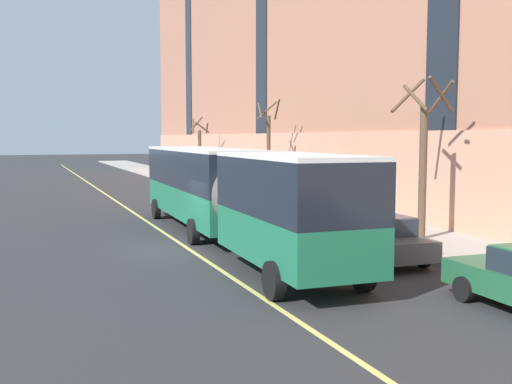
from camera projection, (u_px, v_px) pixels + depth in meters
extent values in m
plane|color=#303033|center=(184.00, 249.00, 22.07)|extent=(260.00, 260.00, 0.00)
cube|color=#ADA89E|center=(356.00, 223.00, 28.17)|extent=(4.68, 160.00, 0.15)
cube|color=tan|center=(438.00, 181.00, 26.02)|extent=(0.14, 110.00, 4.40)
cube|color=#234C2D|center=(329.00, 166.00, 32.00)|extent=(3.20, 3.40, 0.24)
cube|color=#1E232B|center=(261.00, 16.00, 44.16)|extent=(0.10, 2.00, 17.97)
cube|color=#1E232B|center=(188.00, 53.00, 63.27)|extent=(0.10, 2.00, 17.97)
cube|color=#1E704C|center=(202.00, 201.00, 26.67)|extent=(2.90, 12.02, 1.30)
cube|color=black|center=(201.00, 169.00, 26.54)|extent=(2.91, 12.02, 1.59)
cube|color=white|center=(201.00, 149.00, 26.47)|extent=(2.92, 12.02, 0.12)
cube|color=#19232D|center=(173.00, 166.00, 32.18)|extent=(2.36, 0.15, 1.19)
cube|color=orange|center=(173.00, 152.00, 32.12)|extent=(1.79, 0.11, 0.28)
cube|color=black|center=(173.00, 200.00, 32.37)|extent=(2.51, 0.19, 0.24)
cube|color=white|center=(157.00, 196.00, 32.04)|extent=(0.28, 0.07, 0.18)
cube|color=white|center=(190.00, 195.00, 32.65)|extent=(0.28, 0.07, 0.18)
cylinder|color=#595651|center=(249.00, 197.00, 20.54)|extent=(2.46, 1.07, 2.43)
cube|color=#1E704C|center=(293.00, 237.00, 17.10)|extent=(2.74, 6.55, 1.30)
cube|color=black|center=(293.00, 186.00, 16.97)|extent=(2.76, 6.55, 1.59)
cube|color=white|center=(293.00, 156.00, 16.89)|extent=(2.77, 6.55, 0.12)
cylinder|color=black|center=(156.00, 209.00, 30.23)|extent=(0.33, 1.01, 1.00)
cylinder|color=black|center=(205.00, 207.00, 31.10)|extent=(0.33, 1.01, 1.00)
cylinder|color=black|center=(193.00, 231.00, 22.95)|extent=(0.33, 1.01, 1.00)
cylinder|color=black|center=(256.00, 228.00, 23.82)|extent=(0.33, 1.01, 1.00)
cylinder|color=black|center=(274.00, 281.00, 15.07)|extent=(0.33, 1.01, 1.00)
cylinder|color=black|center=(363.00, 273.00, 15.94)|extent=(0.33, 1.01, 1.00)
cube|color=#BCAD89|center=(176.00, 182.00, 46.35)|extent=(1.88, 4.72, 0.64)
cube|color=#232D38|center=(176.00, 175.00, 46.08)|extent=(1.60, 2.14, 0.56)
cube|color=#BCAD89|center=(176.00, 171.00, 46.05)|extent=(1.57, 2.05, 0.04)
cylinder|color=black|center=(161.00, 185.00, 47.44)|extent=(0.24, 0.65, 0.64)
cylinder|color=black|center=(182.00, 185.00, 48.03)|extent=(0.24, 0.65, 0.64)
cylinder|color=black|center=(168.00, 188.00, 44.73)|extent=(0.24, 0.65, 0.64)
cylinder|color=black|center=(191.00, 187.00, 45.32)|extent=(0.24, 0.65, 0.64)
cube|color=navy|center=(282.00, 213.00, 27.56)|extent=(1.85, 4.22, 0.64)
cube|color=#232D38|center=(284.00, 200.00, 27.31)|extent=(1.63, 1.90, 0.56)
cube|color=navy|center=(284.00, 194.00, 27.28)|extent=(1.59, 1.82, 0.04)
cylinder|color=black|center=(254.00, 217.00, 28.47)|extent=(0.22, 0.64, 0.64)
cylinder|color=black|center=(288.00, 215.00, 29.13)|extent=(0.22, 0.64, 0.64)
cylinder|color=black|center=(276.00, 224.00, 26.05)|extent=(0.22, 0.64, 0.64)
cylinder|color=black|center=(313.00, 222.00, 26.71)|extent=(0.22, 0.64, 0.64)
cube|color=#4C4C51|center=(376.00, 241.00, 19.96)|extent=(1.84, 4.82, 0.64)
cube|color=#232D38|center=(380.00, 225.00, 19.68)|extent=(1.56, 2.19, 0.56)
cube|color=#4C4C51|center=(380.00, 215.00, 19.65)|extent=(1.52, 2.09, 0.04)
cylinder|color=black|center=(333.00, 245.00, 21.09)|extent=(0.24, 0.65, 0.64)
cylinder|color=black|center=(374.00, 242.00, 21.66)|extent=(0.24, 0.65, 0.64)
cylinder|color=black|center=(377.00, 261.00, 18.32)|extent=(0.24, 0.65, 0.64)
cylinder|color=black|center=(423.00, 257.00, 18.89)|extent=(0.24, 0.65, 0.64)
cylinder|color=black|center=(464.00, 289.00, 14.93)|extent=(0.24, 0.65, 0.64)
cylinder|color=brown|center=(423.00, 173.00, 23.16)|extent=(0.30, 0.30, 5.15)
cylinder|color=brown|center=(441.00, 97.00, 23.10)|extent=(0.25, 1.54, 1.21)
cylinder|color=brown|center=(408.00, 95.00, 23.60)|extent=(1.79, 0.47, 1.42)
cylinder|color=brown|center=(415.00, 98.00, 22.57)|extent=(0.43, 1.19, 1.08)
cylinder|color=brown|center=(441.00, 94.00, 22.32)|extent=(1.51, 0.58, 1.30)
cylinder|color=brown|center=(269.00, 158.00, 37.51)|extent=(0.25, 0.25, 5.31)
cylinder|color=brown|center=(277.00, 109.00, 37.36)|extent=(0.29, 1.18, 1.26)
cylinder|color=brown|center=(267.00, 110.00, 37.86)|extent=(1.33, 0.40, 1.19)
cylinder|color=brown|center=(260.00, 111.00, 37.14)|extent=(0.33, 1.19, 1.07)
cylinder|color=brown|center=(200.00, 157.00, 51.91)|extent=(0.30, 0.30, 4.57)
cylinder|color=brown|center=(207.00, 128.00, 51.80)|extent=(0.41, 1.38, 0.91)
cylinder|color=brown|center=(196.00, 125.00, 52.20)|extent=(1.41, 0.48, 1.45)
cylinder|color=brown|center=(193.00, 126.00, 51.63)|extent=(0.46, 1.15, 1.28)
cylinder|color=brown|center=(202.00, 127.00, 51.14)|extent=(1.32, 0.27, 0.97)
cylinder|color=red|center=(324.00, 218.00, 27.22)|extent=(0.24, 0.24, 0.55)
sphere|color=silver|center=(324.00, 211.00, 27.19)|extent=(0.20, 0.20, 0.20)
cylinder|color=silver|center=(321.00, 217.00, 27.16)|extent=(0.10, 0.09, 0.09)
cylinder|color=silver|center=(327.00, 217.00, 27.28)|extent=(0.10, 0.09, 0.09)
cube|color=#E0D66B|center=(169.00, 236.00, 24.90)|extent=(0.16, 140.00, 0.01)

